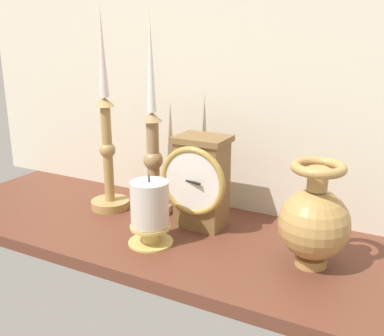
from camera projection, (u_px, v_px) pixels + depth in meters
The scene contains 7 objects.
ground_plane at pixel (149, 231), 94.53cm from camera, with size 100.00×36.00×2.40cm, color brown.
back_wall at pixel (191, 61), 100.40cm from camera, with size 120.00×2.00×65.00cm, color beige.
mantel_clock at pixel (200, 181), 91.16cm from camera, with size 13.98×9.50×18.93cm.
candlestick_tall_left at pixel (153, 152), 97.24cm from camera, with size 7.50×7.50×42.98cm.
candlestick_tall_center at pixel (107, 146), 99.75cm from camera, with size 8.76×8.76×44.50cm.
brass_vase_bulbous at pixel (314, 220), 76.03cm from camera, with size 12.07×12.07×18.39cm.
pillar_candle_front at pixel (150, 211), 84.60cm from camera, with size 8.55×8.55×13.52cm.
Camera 1 is at (48.95, -72.12, 38.69)cm, focal length 42.46 mm.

